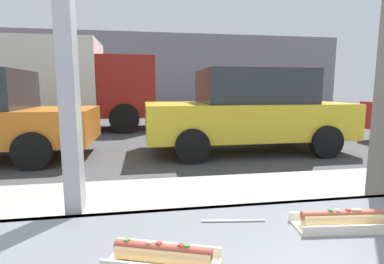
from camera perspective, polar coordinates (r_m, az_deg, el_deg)
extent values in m
plane|color=#424244|center=(9.00, -10.75, -0.41)|extent=(60.00, 60.00, 0.00)
cube|color=#9E998E|center=(2.82, -13.71, -18.85)|extent=(16.00, 2.80, 0.15)
cube|color=#404245|center=(1.04, -21.97, -15.33)|extent=(2.35, 0.02, 0.02)
cube|color=gray|center=(20.47, -10.24, 11.37)|extent=(28.00, 1.20, 4.95)
cube|color=beige|center=(0.74, -5.58, -23.87)|extent=(0.27, 0.18, 0.01)
cube|color=beige|center=(0.77, -4.57, -21.37)|extent=(0.24, 0.09, 0.03)
cylinder|color=tan|center=(0.73, -5.61, -22.33)|extent=(0.22, 0.11, 0.04)
cylinder|color=brown|center=(0.72, -5.62, -21.51)|extent=(0.22, 0.10, 0.03)
cube|color=beige|center=(0.72, -8.25, -20.35)|extent=(0.01, 0.01, 0.01)
cube|color=#337A2D|center=(0.70, -0.99, -21.16)|extent=(0.01, 0.01, 0.01)
cube|color=red|center=(0.72, -6.35, -20.59)|extent=(0.02, 0.02, 0.01)
cube|color=red|center=(0.71, -2.14, -21.05)|extent=(0.02, 0.02, 0.01)
cube|color=#337A2D|center=(0.74, -12.38, -19.75)|extent=(0.02, 0.02, 0.01)
cube|color=beige|center=(0.99, 26.74, -15.88)|extent=(0.28, 0.12, 0.01)
cube|color=beige|center=(0.95, 28.24, -16.31)|extent=(0.27, 0.03, 0.03)
cube|color=beige|center=(1.03, 25.43, -14.34)|extent=(0.27, 0.03, 0.03)
cylinder|color=#DBB77A|center=(0.99, 26.83, -14.65)|extent=(0.23, 0.06, 0.04)
cylinder|color=#9E4733|center=(0.98, 26.87, -14.00)|extent=(0.24, 0.05, 0.03)
cube|color=#337A2D|center=(0.96, 25.06, -13.61)|extent=(0.01, 0.01, 0.01)
cube|color=beige|center=(0.99, 28.67, -13.10)|extent=(0.01, 0.01, 0.01)
cube|color=beige|center=(0.97, 26.14, -13.46)|extent=(0.01, 0.01, 0.01)
cube|color=red|center=(0.99, 27.82, -13.22)|extent=(0.01, 0.01, 0.01)
cube|color=beige|center=(1.00, 29.39, -12.99)|extent=(0.01, 0.01, 0.01)
cylinder|color=white|center=(0.94, 7.94, -16.55)|extent=(0.19, 0.03, 0.01)
cylinder|color=black|center=(7.28, -23.89, -0.50)|extent=(0.64, 0.18, 0.64)
cylinder|color=black|center=(5.60, -28.36, -3.24)|extent=(0.64, 0.18, 0.64)
cube|color=gold|center=(6.50, 10.32, 2.33)|extent=(4.27, 1.82, 0.73)
cube|color=#282D33|center=(6.51, 11.65, 8.59)|extent=(2.22, 1.60, 0.70)
cylinder|color=black|center=(7.89, 17.11, 0.49)|extent=(0.64, 0.18, 0.64)
cylinder|color=black|center=(6.34, 24.42, -1.75)|extent=(0.64, 0.18, 0.64)
cylinder|color=black|center=(7.12, -2.35, 0.03)|extent=(0.64, 0.18, 0.64)
cylinder|color=black|center=(5.34, 0.06, -2.74)|extent=(0.64, 0.18, 0.64)
cylinder|color=black|center=(9.57, 32.95, 0.83)|extent=(0.64, 0.18, 0.64)
cube|color=silver|center=(10.87, -30.19, 8.84)|extent=(4.86, 2.20, 2.41)
cube|color=maroon|center=(10.20, -12.69, 8.44)|extent=(1.90, 2.10, 1.90)
cylinder|color=black|center=(11.29, -12.24, 3.59)|extent=(0.90, 0.24, 0.90)
cylinder|color=black|center=(9.20, -12.86, 2.54)|extent=(0.90, 0.24, 0.90)
cylinder|color=black|center=(12.24, -31.74, 2.89)|extent=(0.90, 0.24, 0.90)
cylinder|color=#3D4241|center=(3.59, 32.64, -5.58)|extent=(0.14, 0.14, 0.84)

